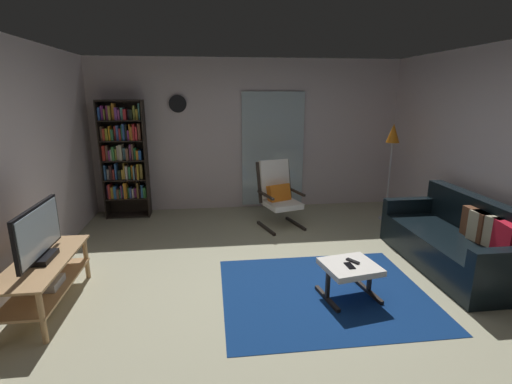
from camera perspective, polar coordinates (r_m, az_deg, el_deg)
ground_plane at (r=4.24m, az=3.17°, el=-13.62°), size 7.02×7.02×0.00m
wall_back at (r=6.64m, az=-1.09°, el=8.63°), size 5.60×0.06×2.60m
glass_door_panel at (r=6.67m, az=2.59°, el=6.47°), size 1.10×0.01×2.00m
area_rug at (r=4.11m, az=10.28°, el=-14.84°), size 2.11×1.75×0.01m
tv_stand at (r=4.18m, az=-29.57°, el=-11.14°), size 0.49×1.25×0.50m
television at (r=4.03m, az=-30.26°, el=-5.73°), size 0.20×0.88×0.53m
bookshelf_near_tv at (r=6.51m, az=-19.47°, el=5.19°), size 0.71×0.30×1.92m
leather_sofa at (r=5.06m, az=28.34°, el=-6.78°), size 0.83×1.91×0.84m
lounge_armchair at (r=5.79m, az=3.42°, el=-0.04°), size 0.72×0.78×1.02m
ottoman at (r=3.95m, az=14.14°, el=-11.48°), size 0.59×0.56×0.36m
tv_remote at (r=3.97m, az=14.56°, el=-10.18°), size 0.11×0.14×0.02m
cell_phone at (r=3.88m, az=14.10°, el=-10.85°), size 0.08×0.14×0.01m
floor_lamp_by_shelf at (r=6.30m, az=20.12°, el=7.22°), size 0.22×0.22×1.56m
wall_clock at (r=6.52m, az=-11.87°, el=13.05°), size 0.29×0.03×0.29m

